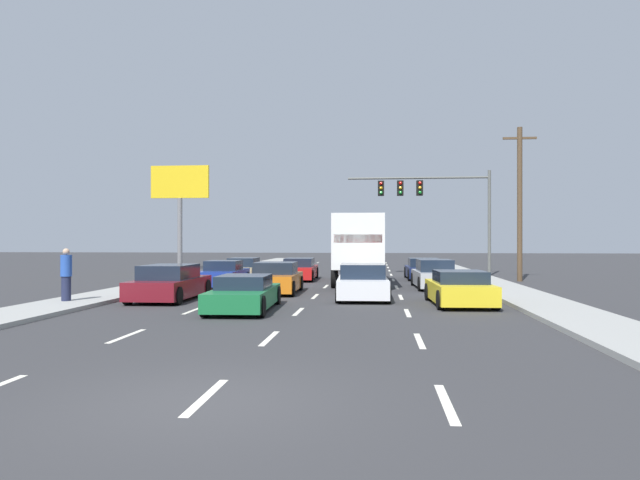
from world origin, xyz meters
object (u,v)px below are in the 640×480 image
Objects in this scene: car_tan at (244,269)px; car_green at (244,294)px; car_navy at (423,270)px; car_silver at (434,275)px; pedestrian_near_corner at (66,274)px; roadside_billboard at (180,195)px; utility_pole_mid at (520,202)px; car_maroon at (170,283)px; car_red at (300,270)px; car_white at (363,283)px; box_truck at (358,245)px; car_blue at (224,275)px; car_yellow at (460,289)px; car_orange at (276,279)px; traffic_signal_mast at (423,195)px.

car_green is at bearing -77.05° from car_tan.
car_navy is 0.94× the size of car_silver.
pedestrian_near_corner is at bearing 172.12° from car_green.
car_silver is 23.33m from roadside_billboard.
pedestrian_near_corner is at bearing -144.13° from utility_pole_mid.
car_maroon reaches higher than car_tan.
utility_pole_mid is at bearing -3.95° from car_tan.
car_tan is 15.81m from car_green.
car_red is 15.03m from roadside_billboard.
car_green is 5.41m from car_white.
car_maroon reaches higher than car_green.
pedestrian_near_corner is at bearing -115.72° from car_red.
box_truck is 14.33m from pedestrian_near_corner.
car_silver reaches higher than car_green.
car_blue is at bearing 85.69° from car_maroon.
car_maroon is 1.08× the size of car_silver.
car_orange is at bearing 151.09° from car_yellow.
traffic_signal_mast is (7.24, 19.33, 4.65)m from car_green.
pedestrian_near_corner is (-3.44, -8.13, 0.48)m from car_blue.
car_orange is at bearing 150.04° from car_white.
car_navy is at bearing 50.02° from car_maroon.
car_navy is (3.60, 4.15, -1.43)m from box_truck.
car_blue reaches higher than car_tan.
car_maroon is at bearing -71.90° from roadside_billboard.
car_red is 0.54× the size of utility_pole_mid.
car_red is at bearing 110.22° from car_white.
car_red is 0.98× the size of car_green.
car_red is (3.46, -1.16, 0.02)m from car_tan.
pedestrian_near_corner reaches higher than car_blue.
car_tan is 1.02× the size of car_white.
car_navy is 19.79m from pedestrian_near_corner.
car_green is 0.60× the size of roadside_billboard.
utility_pole_mid is at bearing 35.87° from pedestrian_near_corner.
roadside_billboard reaches higher than pedestrian_near_corner.
car_blue is at bearing 145.95° from car_yellow.
box_truck is 7.47m from car_white.
car_red is 1.10× the size of car_yellow.
car_orange reaches higher than car_tan.
roadside_billboard reaches higher than car_yellow.
car_green is 0.51× the size of traffic_signal_mast.
utility_pole_mid is at bearing 19.31° from car_blue.
car_green is 1.15× the size of car_navy.
box_truck is at bearing 56.91° from car_orange.
utility_pole_mid is (4.94, 12.18, 3.80)m from car_yellow.
traffic_signal_mast is (0.31, 3.92, 4.61)m from car_navy.
utility_pole_mid is (15.58, 11.39, 3.74)m from car_maroon.
roadside_billboard is 23.80m from pedestrian_near_corner.
car_orange is at bearing -123.09° from box_truck.
box_truck is at bearing 46.46° from pedestrian_near_corner.
traffic_signal_mast is (3.53, 15.40, 4.56)m from car_white.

